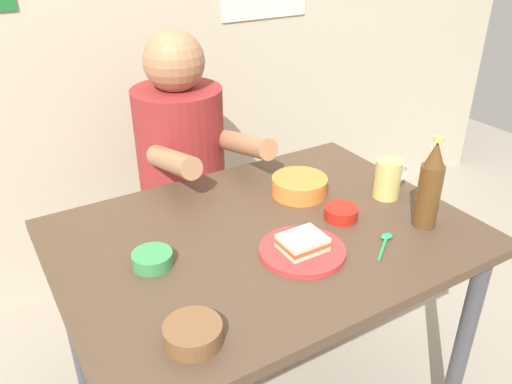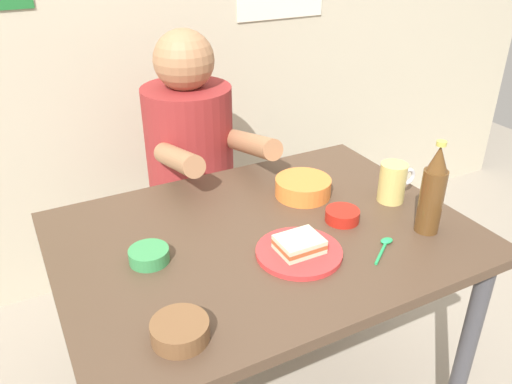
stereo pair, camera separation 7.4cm
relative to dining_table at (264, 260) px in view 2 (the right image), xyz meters
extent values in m
cube|color=#4C3828|center=(0.00, 0.00, 0.08)|extent=(1.10, 0.80, 0.03)
cylinder|color=#3F3F44|center=(0.49, -0.34, -0.29)|extent=(0.05, 0.05, 0.71)
cylinder|color=#3F3F44|center=(-0.49, 0.34, -0.29)|extent=(0.05, 0.05, 0.71)
cylinder|color=#3F3F44|center=(0.49, 0.34, -0.29)|extent=(0.05, 0.05, 0.71)
cylinder|color=#4C4C51|center=(0.03, 0.63, -0.44)|extent=(0.08, 0.08, 0.41)
cylinder|color=#2D2D33|center=(0.03, 0.63, -0.22)|extent=(0.34, 0.34, 0.04)
cylinder|color=maroon|center=(0.03, 0.63, 0.06)|extent=(0.32, 0.32, 0.52)
sphere|color=#A0704C|center=(0.03, 0.63, 0.42)|extent=(0.21, 0.21, 0.21)
cylinder|color=#A0704C|center=(-0.10, 0.38, 0.18)|extent=(0.07, 0.31, 0.14)
cylinder|color=#A0704C|center=(0.16, 0.38, 0.18)|extent=(0.07, 0.31, 0.14)
cylinder|color=red|center=(0.03, -0.13, 0.10)|extent=(0.22, 0.22, 0.01)
cube|color=beige|center=(0.03, -0.13, 0.11)|extent=(0.11, 0.09, 0.01)
cube|color=#9E592D|center=(0.03, -0.13, 0.13)|extent=(0.11, 0.09, 0.01)
cube|color=beige|center=(0.03, -0.13, 0.14)|extent=(0.11, 0.09, 0.01)
cylinder|color=#D1BC66|center=(0.42, -0.02, 0.15)|extent=(0.08, 0.08, 0.12)
torus|color=silver|center=(0.48, -0.02, 0.16)|extent=(0.06, 0.01, 0.06)
cylinder|color=#593819|center=(0.40, -0.19, 0.18)|extent=(0.06, 0.06, 0.18)
cone|color=#593819|center=(0.40, -0.19, 0.31)|extent=(0.05, 0.05, 0.07)
cylinder|color=#BFB74C|center=(0.40, -0.19, 0.35)|extent=(0.03, 0.03, 0.01)
cylinder|color=#388C4C|center=(-0.32, 0.02, 0.11)|extent=(0.10, 0.10, 0.03)
cylinder|color=#5B643A|center=(-0.32, 0.02, 0.12)|extent=(0.08, 0.08, 0.02)
cylinder|color=brown|center=(-0.34, -0.27, 0.11)|extent=(0.12, 0.12, 0.04)
cylinder|color=brown|center=(-0.34, -0.27, 0.12)|extent=(0.10, 0.10, 0.02)
cylinder|color=orange|center=(0.20, 0.13, 0.12)|extent=(0.17, 0.17, 0.05)
cylinder|color=#B25B2D|center=(0.20, 0.13, 0.13)|extent=(0.14, 0.14, 0.02)
cylinder|color=#B21E14|center=(0.22, -0.05, 0.11)|extent=(0.10, 0.10, 0.03)
cylinder|color=maroon|center=(0.22, -0.05, 0.12)|extent=(0.08, 0.08, 0.02)
cylinder|color=#26A559|center=(0.22, -0.23, 0.10)|extent=(0.09, 0.07, 0.01)
ellipsoid|color=#26A559|center=(0.26, -0.19, 0.10)|extent=(0.04, 0.02, 0.01)
camera|label=1|loc=(-0.63, -1.00, 0.85)|focal=36.16mm
camera|label=2|loc=(-0.57, -1.03, 0.85)|focal=36.16mm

